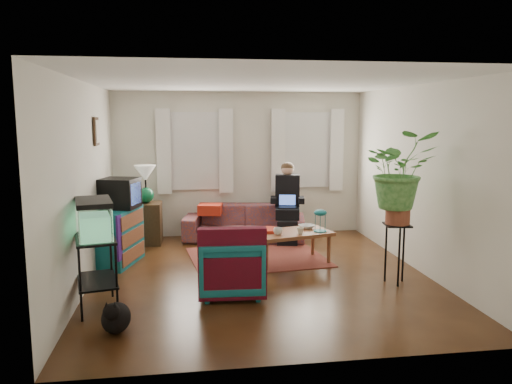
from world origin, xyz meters
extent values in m
cube|color=#4F2B14|center=(0.00, 0.00, 0.00)|extent=(4.50, 5.00, 0.01)
cube|color=white|center=(0.00, 0.00, 2.60)|extent=(4.50, 5.00, 0.01)
cube|color=silver|center=(0.00, 2.50, 1.30)|extent=(4.50, 0.01, 2.60)
cube|color=silver|center=(0.00, -2.50, 1.30)|extent=(4.50, 0.01, 2.60)
cube|color=silver|center=(-2.25, 0.00, 1.30)|extent=(0.01, 5.00, 2.60)
cube|color=silver|center=(2.25, 0.00, 1.30)|extent=(0.01, 5.00, 2.60)
cube|color=white|center=(-0.80, 2.48, 1.55)|extent=(1.08, 0.04, 1.38)
cube|color=white|center=(1.25, 2.48, 1.55)|extent=(1.08, 0.04, 1.38)
cube|color=white|center=(-0.80, 2.40, 1.55)|extent=(1.36, 0.06, 1.50)
cube|color=white|center=(1.25, 2.40, 1.55)|extent=(1.36, 0.06, 1.50)
cube|color=#3D2616|center=(-2.21, 0.85, 1.95)|extent=(0.04, 0.32, 0.40)
cube|color=brown|center=(0.09, 0.88, 0.01)|extent=(2.17, 1.83, 0.01)
imported|color=brown|center=(0.03, 2.05, 0.41)|extent=(2.21, 1.22, 0.82)
cube|color=#3D2817|center=(-1.65, 2.02, 0.36)|extent=(0.51, 0.51, 0.71)
cube|color=#11606A|center=(-1.99, 0.86, 0.41)|extent=(0.70, 1.01, 0.83)
cube|color=black|center=(-1.95, 0.94, 1.05)|extent=(0.61, 0.58, 0.44)
cube|color=black|center=(-2.00, -0.90, 0.41)|extent=(0.56, 0.81, 0.83)
cube|color=#7FD899|center=(-2.00, -0.90, 1.04)|extent=(0.51, 0.74, 0.44)
ellipsoid|color=black|center=(-1.71, -1.60, 0.19)|extent=(0.33, 0.47, 0.38)
imported|color=#11696B|center=(-0.46, -0.64, 0.40)|extent=(0.81, 0.76, 0.79)
cube|color=#9E0A0A|center=(-0.47, -0.94, 0.56)|extent=(0.80, 0.22, 0.65)
cube|color=brown|center=(0.54, 0.52, 0.24)|extent=(1.28, 0.90, 0.48)
imported|color=white|center=(0.31, 0.36, 0.53)|extent=(0.16, 0.16, 0.10)
imported|color=beige|center=(0.64, 0.35, 0.53)|extent=(0.13, 0.13, 0.10)
imported|color=white|center=(0.82, 0.70, 0.51)|extent=(0.28, 0.28, 0.06)
cylinder|color=#B21414|center=(0.20, 0.60, 0.50)|extent=(0.43, 0.43, 0.04)
cube|color=black|center=(1.70, -0.56, 0.39)|extent=(0.37, 0.37, 0.79)
imported|color=#599947|center=(1.70, -0.56, 1.33)|extent=(1.00, 0.89, 1.00)
camera|label=1|loc=(-1.01, -6.51, 2.15)|focal=35.00mm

